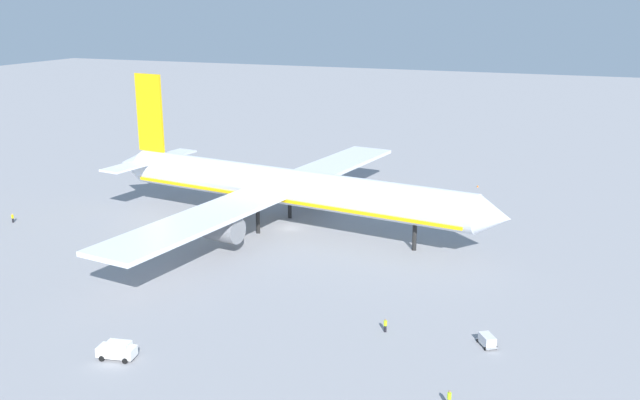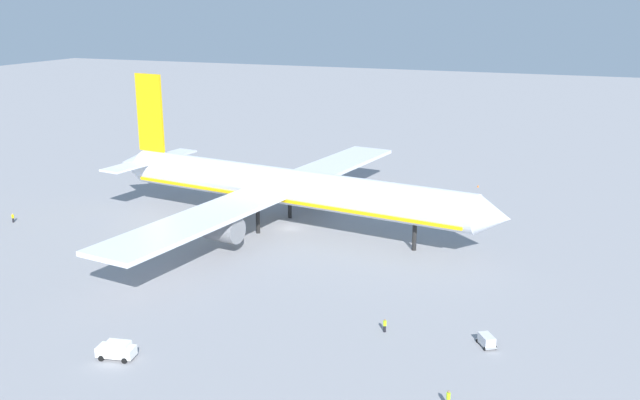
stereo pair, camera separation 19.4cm
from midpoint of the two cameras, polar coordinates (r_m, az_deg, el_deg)
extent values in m
plane|color=gray|center=(123.43, -2.35, -2.26)|extent=(600.00, 600.00, 0.00)
cylinder|color=silver|center=(121.35, -2.39, 1.06)|extent=(66.32, 15.37, 6.24)
cone|color=silver|center=(107.50, 13.91, -1.33)|extent=(5.79, 6.75, 6.11)
cone|color=silver|center=(143.34, -14.77, 2.83)|extent=(7.00, 6.74, 5.93)
cube|color=#E5B20C|center=(137.97, -13.54, 6.85)|extent=(6.01, 1.33, 14.65)
cube|color=silver|center=(144.31, -11.82, 3.61)|extent=(5.78, 10.74, 0.36)
cube|color=silver|center=(135.70, -15.17, 2.64)|extent=(5.78, 10.74, 0.36)
cube|color=silver|center=(141.31, 1.11, 2.78)|extent=(14.05, 37.81, 0.70)
cylinder|color=slate|center=(136.62, 0.36, 1.43)|extent=(5.35, 4.15, 3.50)
cube|color=silver|center=(106.68, -10.05, -1.76)|extent=(14.05, 37.81, 0.70)
cylinder|color=slate|center=(110.91, -7.78, -2.29)|extent=(6.26, 4.88, 4.12)
cylinder|color=black|center=(112.81, 7.68, -3.00)|extent=(0.70, 0.70, 4.28)
cylinder|color=black|center=(128.63, -2.41, -0.52)|extent=(0.70, 0.70, 4.28)
cylinder|color=black|center=(120.45, -4.99, -1.70)|extent=(0.70, 0.70, 4.28)
cube|color=#E5B20C|center=(121.80, -2.38, 0.28)|extent=(63.66, 14.70, 0.50)
cube|color=white|center=(82.75, -16.06, -11.64)|extent=(4.43, 2.56, 1.10)
cube|color=white|center=(82.30, -15.97, -11.15)|extent=(2.92, 2.11, 0.55)
cylinder|color=black|center=(82.89, -17.19, -12.12)|extent=(0.67, 0.33, 0.64)
cylinder|color=black|center=(84.32, -16.59, -11.57)|extent=(0.67, 0.33, 0.64)
cylinder|color=black|center=(81.69, -15.45, -12.40)|extent=(0.67, 0.33, 0.64)
cylinder|color=black|center=(83.14, -14.88, -11.84)|extent=(0.67, 0.33, 0.64)
cube|color=#595B60|center=(179.87, -13.07, 3.16)|extent=(2.82, 2.95, 0.15)
cylinder|color=#333338|center=(179.49, -13.58, 3.10)|extent=(0.45, 0.50, 0.08)
cube|color=silver|center=(179.77, -13.08, 3.32)|extent=(2.43, 2.53, 0.85)
cylinder|color=black|center=(178.98, -13.33, 3.06)|extent=(0.35, 0.38, 0.40)
cylinder|color=black|center=(180.31, -13.44, 3.14)|extent=(0.35, 0.38, 0.40)
cylinder|color=black|center=(179.47, -12.70, 3.13)|extent=(0.35, 0.38, 0.40)
cylinder|color=black|center=(180.79, -12.81, 3.22)|extent=(0.35, 0.38, 0.40)
cube|color=gray|center=(84.72, 13.34, -11.22)|extent=(2.66, 3.02, 0.15)
cylinder|color=#333338|center=(86.05, 12.88, -10.75)|extent=(0.40, 0.54, 0.08)
cube|color=silver|center=(84.47, 13.37, -10.88)|extent=(2.30, 2.59, 0.98)
cylinder|color=black|center=(85.30, 12.61, -11.03)|extent=(0.32, 0.40, 0.40)
cylinder|color=black|center=(85.85, 13.48, -10.91)|extent=(0.32, 0.40, 0.40)
cylinder|color=black|center=(83.65, 13.20, -11.63)|extent=(0.32, 0.40, 0.40)
cylinder|color=black|center=(84.22, 14.08, -11.50)|extent=(0.32, 0.40, 0.40)
cylinder|color=black|center=(137.68, -23.49, -1.50)|extent=(0.45, 0.45, 0.83)
cylinder|color=yellow|center=(137.48, -23.52, -1.21)|extent=(0.56, 0.56, 0.62)
sphere|color=tan|center=(137.37, -23.54, -1.05)|extent=(0.22, 0.22, 0.22)
cylinder|color=black|center=(86.01, 5.31, -10.30)|extent=(0.44, 0.44, 0.83)
cylinder|color=#B2F219|center=(85.70, 5.32, -9.87)|extent=(0.55, 0.55, 0.62)
sphere|color=#8C6647|center=(85.51, 5.33, -9.61)|extent=(0.22, 0.22, 0.22)
cylinder|color=#B2F219|center=(72.09, 10.41, -15.29)|extent=(0.54, 0.54, 0.66)
sphere|color=#8C6647|center=(71.86, 10.42, -14.98)|extent=(0.24, 0.24, 0.24)
cone|color=orange|center=(160.99, -13.32, 1.70)|extent=(0.36, 0.36, 0.55)
cone|color=orange|center=(153.95, 12.67, 1.11)|extent=(0.36, 0.36, 0.55)
camera|label=1|loc=(0.10, -89.95, 0.01)|focal=39.64mm
camera|label=2|loc=(0.10, 90.05, -0.01)|focal=39.64mm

